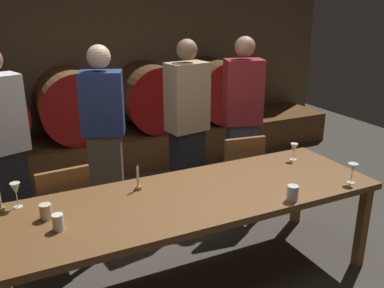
% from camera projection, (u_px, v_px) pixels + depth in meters
% --- Properties ---
extents(ground_plane, '(9.14, 9.14, 0.00)m').
position_uv_depth(ground_plane, '(205.00, 266.00, 3.44)').
color(ground_plane, '#3F3A33').
extents(back_wall, '(7.03, 0.24, 2.62)m').
position_uv_depth(back_wall, '(101.00, 60.00, 5.63)').
color(back_wall, brown).
rests_on(back_wall, ground).
extents(barrel_shelf, '(6.33, 0.90, 0.44)m').
position_uv_depth(barrel_shelf, '(117.00, 148.00, 5.52)').
color(barrel_shelf, brown).
rests_on(barrel_shelf, ground).
extents(wine_barrel_center_left, '(0.87, 0.77, 0.87)m').
position_uv_depth(wine_barrel_center_left, '(74.00, 105.00, 5.10)').
color(wine_barrel_center_left, brown).
rests_on(wine_barrel_center_left, barrel_shelf).
extents(wine_barrel_center_right, '(0.87, 0.77, 0.87)m').
position_uv_depth(wine_barrel_center_right, '(152.00, 97.00, 5.52)').
color(wine_barrel_center_right, '#513319').
rests_on(wine_barrel_center_right, barrel_shelf).
extents(wine_barrel_far_right, '(0.87, 0.77, 0.87)m').
position_uv_depth(wine_barrel_far_right, '(217.00, 90.00, 5.92)').
color(wine_barrel_far_right, '#513319').
rests_on(wine_barrel_far_right, barrel_shelf).
extents(dining_table, '(2.79, 0.91, 0.75)m').
position_uv_depth(dining_table, '(193.00, 202.00, 3.03)').
color(dining_table, brown).
rests_on(dining_table, ground).
extents(chair_left, '(0.43, 0.43, 0.88)m').
position_uv_depth(chair_left, '(64.00, 211.00, 3.32)').
color(chair_left, brown).
rests_on(chair_left, ground).
extents(chair_right, '(0.45, 0.45, 0.88)m').
position_uv_depth(chair_right, '(239.00, 173.00, 4.05)').
color(chair_right, brown).
rests_on(chair_right, ground).
extents(guest_far_left, '(0.44, 0.35, 1.74)m').
position_uv_depth(guest_far_left, '(4.00, 151.00, 3.46)').
color(guest_far_left, black).
rests_on(guest_far_left, ground).
extents(guest_center_left, '(0.44, 0.36, 1.72)m').
position_uv_depth(guest_center_left, '(104.00, 136.00, 3.87)').
color(guest_center_left, brown).
rests_on(guest_center_left, ground).
extents(guest_center_right, '(0.41, 0.29, 1.75)m').
position_uv_depth(guest_center_right, '(187.00, 129.00, 4.04)').
color(guest_center_right, black).
rests_on(guest_center_right, ground).
extents(guest_far_right, '(0.43, 0.34, 1.75)m').
position_uv_depth(guest_far_right, '(242.00, 120.00, 4.35)').
color(guest_far_right, '#33384C').
rests_on(guest_far_right, ground).
extents(candle_left, '(0.05, 0.05, 0.22)m').
position_uv_depth(candle_left, '(0.00, 202.00, 2.76)').
color(candle_left, olive).
rests_on(candle_left, dining_table).
extents(candle_right, '(0.05, 0.05, 0.20)m').
position_uv_depth(candle_right, '(138.00, 182.00, 3.08)').
color(candle_right, olive).
rests_on(candle_right, dining_table).
extents(wine_glass_left, '(0.07, 0.07, 0.18)m').
position_uv_depth(wine_glass_left, '(16.00, 190.00, 2.79)').
color(wine_glass_left, silver).
rests_on(wine_glass_left, dining_table).
extents(wine_glass_center, '(0.06, 0.06, 0.15)m').
position_uv_depth(wine_glass_center, '(294.00, 149.00, 3.63)').
color(wine_glass_center, white).
rests_on(wine_glass_center, dining_table).
extents(wine_glass_right, '(0.08, 0.08, 0.16)m').
position_uv_depth(wine_glass_right, '(353.00, 168.00, 3.17)').
color(wine_glass_right, silver).
rests_on(wine_glass_right, dining_table).
extents(cup_left, '(0.08, 0.08, 0.10)m').
position_uv_depth(cup_left, '(46.00, 212.00, 2.66)').
color(cup_left, beige).
rests_on(cup_left, dining_table).
extents(cup_center, '(0.07, 0.07, 0.10)m').
position_uv_depth(cup_center, '(58.00, 222.00, 2.53)').
color(cup_center, white).
rests_on(cup_center, dining_table).
extents(cup_right, '(0.08, 0.08, 0.11)m').
position_uv_depth(cup_right, '(293.00, 193.00, 2.91)').
color(cup_right, silver).
rests_on(cup_right, dining_table).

